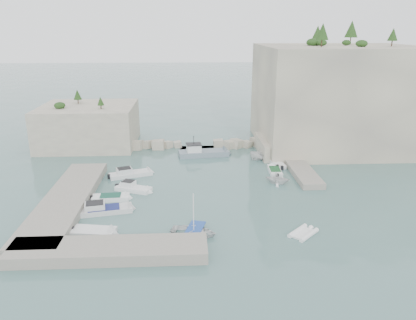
{
  "coord_description": "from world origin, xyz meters",
  "views": [
    {
      "loc": [
        -2.58,
        -45.41,
        19.94
      ],
      "look_at": [
        0.0,
        6.0,
        3.0
      ],
      "focal_mm": 35.0,
      "sensor_mm": 36.0,
      "label": 1
    }
  ],
  "objects_px": {
    "inflatable_dinghy": "(303,235)",
    "tender_east_c": "(277,165)",
    "motorboat_c": "(111,200)",
    "tender_east_a": "(277,183)",
    "rowboat": "(194,235)",
    "motorboat_d": "(104,212)",
    "motorboat_b": "(134,191)",
    "work_boat": "(204,156)",
    "motorboat_e": "(94,234)",
    "motorboat_a": "(131,176)",
    "tender_east_b": "(275,173)",
    "tender_east_d": "(264,160)"
  },
  "relations": [
    {
      "from": "inflatable_dinghy",
      "to": "tender_east_d",
      "type": "relative_size",
      "value": 0.77
    },
    {
      "from": "motorboat_a",
      "to": "tender_east_c",
      "type": "distance_m",
      "value": 21.78
    },
    {
      "from": "tender_east_a",
      "to": "tender_east_b",
      "type": "height_order",
      "value": "tender_east_a"
    },
    {
      "from": "motorboat_b",
      "to": "tender_east_c",
      "type": "bearing_deg",
      "value": 45.45
    },
    {
      "from": "work_boat",
      "to": "motorboat_d",
      "type": "bearing_deg",
      "value": -127.06
    },
    {
      "from": "rowboat",
      "to": "tender_east_b",
      "type": "bearing_deg",
      "value": -17.67
    },
    {
      "from": "motorboat_b",
      "to": "motorboat_e",
      "type": "xyz_separation_m",
      "value": [
        -2.59,
        -11.28,
        0.0
      ]
    },
    {
      "from": "motorboat_e",
      "to": "tender_east_a",
      "type": "height_order",
      "value": "tender_east_a"
    },
    {
      "from": "tender_east_d",
      "to": "motorboat_c",
      "type": "bearing_deg",
      "value": 120.28
    },
    {
      "from": "motorboat_a",
      "to": "tender_east_a",
      "type": "height_order",
      "value": "tender_east_a"
    },
    {
      "from": "tender_east_d",
      "to": "rowboat",
      "type": "bearing_deg",
      "value": 150.41
    },
    {
      "from": "work_boat",
      "to": "motorboat_c",
      "type": "bearing_deg",
      "value": -131.65
    },
    {
      "from": "tender_east_c",
      "to": "tender_east_d",
      "type": "relative_size",
      "value": 1.06
    },
    {
      "from": "motorboat_d",
      "to": "work_boat",
      "type": "height_order",
      "value": "work_boat"
    },
    {
      "from": "motorboat_d",
      "to": "motorboat_b",
      "type": "bearing_deg",
      "value": 56.39
    },
    {
      "from": "motorboat_c",
      "to": "motorboat_e",
      "type": "bearing_deg",
      "value": -94.87
    },
    {
      "from": "motorboat_b",
      "to": "tender_east_a",
      "type": "height_order",
      "value": "tender_east_a"
    },
    {
      "from": "motorboat_c",
      "to": "tender_east_c",
      "type": "distance_m",
      "value": 25.71
    },
    {
      "from": "motorboat_d",
      "to": "motorboat_e",
      "type": "height_order",
      "value": "motorboat_d"
    },
    {
      "from": "motorboat_e",
      "to": "tender_east_b",
      "type": "xyz_separation_m",
      "value": [
        22.04,
        17.12,
        0.0
      ]
    },
    {
      "from": "motorboat_b",
      "to": "motorboat_e",
      "type": "distance_m",
      "value": 11.57
    },
    {
      "from": "tender_east_b",
      "to": "tender_east_d",
      "type": "height_order",
      "value": "tender_east_d"
    },
    {
      "from": "motorboat_e",
      "to": "tender_east_c",
      "type": "distance_m",
      "value": 30.75
    },
    {
      "from": "motorboat_b",
      "to": "motorboat_e",
      "type": "height_order",
      "value": "motorboat_b"
    },
    {
      "from": "motorboat_e",
      "to": "inflatable_dinghy",
      "type": "bearing_deg",
      "value": 6.47
    },
    {
      "from": "inflatable_dinghy",
      "to": "tender_east_a",
      "type": "xyz_separation_m",
      "value": [
        0.38,
        14.06,
        0.0
      ]
    },
    {
      "from": "motorboat_b",
      "to": "tender_east_c",
      "type": "relative_size",
      "value": 1.08
    },
    {
      "from": "tender_east_c",
      "to": "tender_east_b",
      "type": "bearing_deg",
      "value": 155.71
    },
    {
      "from": "motorboat_a",
      "to": "inflatable_dinghy",
      "type": "height_order",
      "value": "motorboat_a"
    },
    {
      "from": "motorboat_c",
      "to": "work_boat",
      "type": "xyz_separation_m",
      "value": [
        11.96,
        17.08,
        0.0
      ]
    },
    {
      "from": "tender_east_a",
      "to": "rowboat",
      "type": "bearing_deg",
      "value": 160.57
    },
    {
      "from": "rowboat",
      "to": "tender_east_a",
      "type": "distance_m",
      "value": 17.75
    },
    {
      "from": "motorboat_a",
      "to": "tender_east_b",
      "type": "distance_m",
      "value": 20.5
    },
    {
      "from": "motorboat_b",
      "to": "rowboat",
      "type": "bearing_deg",
      "value": -36.46
    },
    {
      "from": "motorboat_e",
      "to": "motorboat_d",
      "type": "bearing_deg",
      "value": 99.07
    },
    {
      "from": "rowboat",
      "to": "motorboat_c",
      "type": "bearing_deg",
      "value": 63.18
    },
    {
      "from": "tender_east_a",
      "to": "motorboat_b",
      "type": "bearing_deg",
      "value": 115.57
    },
    {
      "from": "tender_east_d",
      "to": "tender_east_b",
      "type": "bearing_deg",
      "value": -178.75
    },
    {
      "from": "motorboat_a",
      "to": "motorboat_d",
      "type": "bearing_deg",
      "value": -116.63
    },
    {
      "from": "motorboat_c",
      "to": "rowboat",
      "type": "height_order",
      "value": "rowboat"
    },
    {
      "from": "inflatable_dinghy",
      "to": "tender_east_c",
      "type": "height_order",
      "value": "tender_east_c"
    },
    {
      "from": "motorboat_a",
      "to": "tender_east_c",
      "type": "bearing_deg",
      "value": -9.81
    },
    {
      "from": "motorboat_a",
      "to": "work_boat",
      "type": "height_order",
      "value": "work_boat"
    },
    {
      "from": "tender_east_a",
      "to": "tender_east_c",
      "type": "bearing_deg",
      "value": 9.16
    },
    {
      "from": "rowboat",
      "to": "tender_east_a",
      "type": "bearing_deg",
      "value": -23.82
    },
    {
      "from": "tender_east_d",
      "to": "work_boat",
      "type": "distance_m",
      "value": 9.72
    },
    {
      "from": "inflatable_dinghy",
      "to": "motorboat_b",
      "type": "bearing_deg",
      "value": 101.76
    },
    {
      "from": "motorboat_b",
      "to": "motorboat_c",
      "type": "bearing_deg",
      "value": -110.44
    },
    {
      "from": "tender_east_b",
      "to": "work_boat",
      "type": "bearing_deg",
      "value": 52.27
    },
    {
      "from": "motorboat_c",
      "to": "inflatable_dinghy",
      "type": "bearing_deg",
      "value": -28.6
    }
  ]
}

